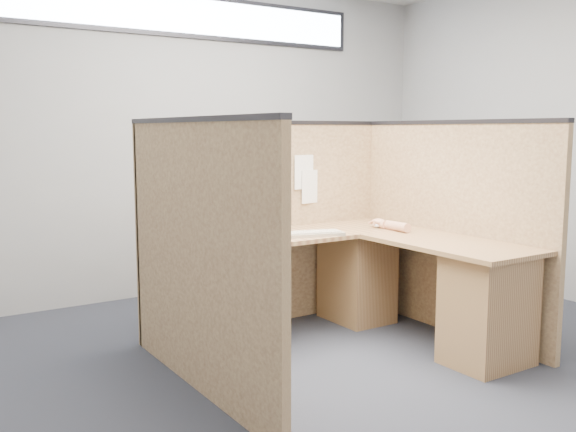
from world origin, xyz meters
TOP-DOWN VIEW (x-y plane):
  - floor at (0.00, 0.00)m, footprint 5.00×5.00m
  - wall_back at (0.00, 2.25)m, footprint 5.00×0.00m
  - clerestory_window at (0.00, 2.23)m, footprint 3.30×0.04m
  - cubicle_partitions at (0.00, 0.43)m, footprint 2.06×1.83m
  - l_desk at (0.18, 0.29)m, footprint 1.95×1.75m
  - laptop at (-0.17, 0.86)m, footprint 0.30×0.29m
  - keyboard at (0.05, 0.51)m, footprint 0.49×0.27m
  - mouse at (0.69, 0.54)m, footprint 0.12×0.09m
  - hand_forearm at (0.70, 0.41)m, footprint 0.10×0.37m
  - blue_poster at (-0.88, 0.97)m, footprint 0.19×0.01m
  - american_flag at (-0.69, 0.96)m, footprint 0.20×0.01m
  - file_holder at (-0.23, 0.94)m, footprint 0.25×0.05m
  - paper_left at (0.38, 0.97)m, footprint 0.20×0.03m
  - paper_right at (0.31, 0.97)m, footprint 0.20×0.02m

SIDE VIEW (x-z plane):
  - floor at x=0.00m, z-range 0.00..0.00m
  - l_desk at x=0.18m, z-range 0.03..0.76m
  - keyboard at x=0.05m, z-range 0.73..0.76m
  - mouse at x=0.69m, z-range 0.73..0.77m
  - hand_forearm at x=0.70m, z-range 0.73..0.80m
  - cubicle_partitions at x=0.00m, z-range 0.00..1.53m
  - laptop at x=-0.17m, z-range 0.68..0.89m
  - paper_left at x=0.38m, z-range 0.90..1.15m
  - file_holder at x=-0.23m, z-range 0.92..1.24m
  - paper_right at x=0.31m, z-range 1.01..1.27m
  - american_flag at x=-0.69m, z-range 1.15..1.49m
  - blue_poster at x=-0.88m, z-range 1.25..1.51m
  - wall_back at x=0.00m, z-range -1.10..3.90m
  - clerestory_window at x=0.00m, z-range 2.26..2.64m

